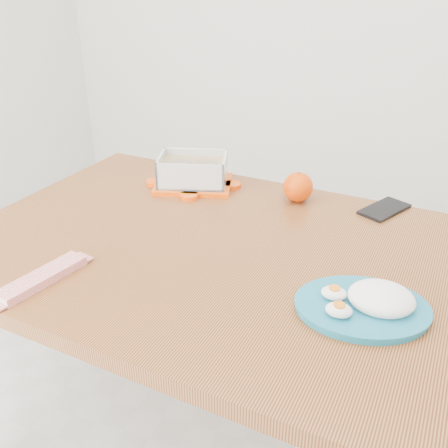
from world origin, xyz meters
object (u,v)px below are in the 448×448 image
(food_container, at_px, (193,171))
(smartphone, at_px, (384,209))
(orange_fruit, at_px, (298,187))
(dining_table, at_px, (224,276))
(rice_plate, at_px, (368,302))

(food_container, bearing_deg, smartphone, -13.32)
(food_container, xyz_separation_m, orange_fruit, (0.33, 0.00, -0.01))
(dining_table, relative_size, smartphone, 9.12)
(orange_fruit, bearing_deg, smartphone, 3.75)
(orange_fruit, bearing_deg, food_container, -179.83)
(dining_table, relative_size, orange_fruit, 16.33)
(rice_plate, bearing_deg, smartphone, 77.16)
(dining_table, height_order, food_container, food_container)
(orange_fruit, bearing_deg, rice_plate, -62.78)
(food_container, distance_m, smartphone, 0.57)
(rice_plate, bearing_deg, food_container, 127.84)
(food_container, height_order, orange_fruit, food_container)
(dining_table, relative_size, food_container, 5.22)
(dining_table, distance_m, rice_plate, 0.40)
(smartphone, bearing_deg, food_container, -148.68)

